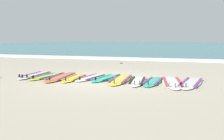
{
  "coord_description": "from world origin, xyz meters",
  "views": [
    {
      "loc": [
        2.87,
        -8.65,
        1.51
      ],
      "look_at": [
        -0.0,
        0.82,
        0.25
      ],
      "focal_mm": 41.54,
      "sensor_mm": 36.0,
      "label": 1
    }
  ],
  "objects_px": {
    "surfboard_9": "(172,82)",
    "surfboard_5": "(107,78)",
    "surfboard_0": "(35,75)",
    "surfboard_3": "(74,78)",
    "surfboard_2": "(61,77)",
    "surfboard_7": "(137,81)",
    "surfboard_8": "(153,81)",
    "surfboard_1": "(47,76)",
    "surfboard_6": "(120,79)",
    "surfboard_10": "(191,83)",
    "surfboard_4": "(91,77)"
  },
  "relations": [
    {
      "from": "surfboard_1",
      "to": "surfboard_7",
      "type": "height_order",
      "value": "same"
    },
    {
      "from": "surfboard_8",
      "to": "surfboard_4",
      "type": "bearing_deg",
      "value": 174.86
    },
    {
      "from": "surfboard_3",
      "to": "surfboard_7",
      "type": "bearing_deg",
      "value": -0.94
    },
    {
      "from": "surfboard_10",
      "to": "surfboard_4",
      "type": "bearing_deg",
      "value": 177.95
    },
    {
      "from": "surfboard_7",
      "to": "surfboard_8",
      "type": "xyz_separation_m",
      "value": [
        0.52,
        0.09,
        -0.0
      ]
    },
    {
      "from": "surfboard_1",
      "to": "surfboard_8",
      "type": "bearing_deg",
      "value": 0.5
    },
    {
      "from": "surfboard_2",
      "to": "surfboard_5",
      "type": "relative_size",
      "value": 1.24
    },
    {
      "from": "surfboard_1",
      "to": "surfboard_3",
      "type": "xyz_separation_m",
      "value": [
        1.12,
        -0.02,
        -0.0
      ]
    },
    {
      "from": "surfboard_4",
      "to": "surfboard_9",
      "type": "height_order",
      "value": "same"
    },
    {
      "from": "surfboard_9",
      "to": "surfboard_8",
      "type": "bearing_deg",
      "value": -178.71
    },
    {
      "from": "surfboard_5",
      "to": "surfboard_9",
      "type": "bearing_deg",
      "value": -5.87
    },
    {
      "from": "surfboard_3",
      "to": "surfboard_7",
      "type": "relative_size",
      "value": 1.0
    },
    {
      "from": "surfboard_2",
      "to": "surfboard_6",
      "type": "relative_size",
      "value": 1.02
    },
    {
      "from": "surfboard_3",
      "to": "surfboard_7",
      "type": "distance_m",
      "value": 2.35
    },
    {
      "from": "surfboard_3",
      "to": "surfboard_5",
      "type": "height_order",
      "value": "same"
    },
    {
      "from": "surfboard_0",
      "to": "surfboard_4",
      "type": "height_order",
      "value": "same"
    },
    {
      "from": "surfboard_10",
      "to": "surfboard_5",
      "type": "bearing_deg",
      "value": 176.62
    },
    {
      "from": "surfboard_2",
      "to": "surfboard_5",
      "type": "bearing_deg",
      "value": 7.78
    },
    {
      "from": "surfboard_0",
      "to": "surfboard_3",
      "type": "relative_size",
      "value": 1.07
    },
    {
      "from": "surfboard_9",
      "to": "surfboard_5",
      "type": "bearing_deg",
      "value": 174.13
    },
    {
      "from": "surfboard_5",
      "to": "surfboard_7",
      "type": "relative_size",
      "value": 1.0
    },
    {
      "from": "surfboard_2",
      "to": "surfboard_4",
      "type": "height_order",
      "value": "same"
    },
    {
      "from": "surfboard_5",
      "to": "surfboard_9",
      "type": "height_order",
      "value": "same"
    },
    {
      "from": "surfboard_8",
      "to": "surfboard_9",
      "type": "xyz_separation_m",
      "value": [
        0.62,
        0.01,
        0.0
      ]
    },
    {
      "from": "surfboard_0",
      "to": "surfboard_5",
      "type": "relative_size",
      "value": 1.07
    },
    {
      "from": "surfboard_7",
      "to": "surfboard_2",
      "type": "bearing_deg",
      "value": 177.82
    },
    {
      "from": "surfboard_4",
      "to": "surfboard_5",
      "type": "xyz_separation_m",
      "value": [
        0.58,
        0.05,
        -0.0
      ]
    },
    {
      "from": "surfboard_7",
      "to": "surfboard_10",
      "type": "distance_m",
      "value": 1.74
    },
    {
      "from": "surfboard_5",
      "to": "surfboard_9",
      "type": "xyz_separation_m",
      "value": [
        2.34,
        -0.24,
        0.0
      ]
    },
    {
      "from": "surfboard_9",
      "to": "surfboard_10",
      "type": "bearing_deg",
      "value": 6.45
    },
    {
      "from": "surfboard_2",
      "to": "surfboard_8",
      "type": "height_order",
      "value": "same"
    },
    {
      "from": "surfboard_2",
      "to": "surfboard_8",
      "type": "relative_size",
      "value": 1.25
    },
    {
      "from": "surfboard_1",
      "to": "surfboard_10",
      "type": "relative_size",
      "value": 0.83
    },
    {
      "from": "surfboard_0",
      "to": "surfboard_7",
      "type": "distance_m",
      "value": 4.11
    },
    {
      "from": "surfboard_2",
      "to": "surfboard_3",
      "type": "distance_m",
      "value": 0.58
    },
    {
      "from": "surfboard_4",
      "to": "surfboard_10",
      "type": "bearing_deg",
      "value": -2.05
    },
    {
      "from": "surfboard_4",
      "to": "surfboard_10",
      "type": "xyz_separation_m",
      "value": [
        3.52,
        -0.13,
        -0.0
      ]
    },
    {
      "from": "surfboard_2",
      "to": "surfboard_10",
      "type": "distance_m",
      "value": 4.66
    },
    {
      "from": "surfboard_1",
      "to": "surfboard_6",
      "type": "relative_size",
      "value": 0.81
    },
    {
      "from": "surfboard_2",
      "to": "surfboard_9",
      "type": "bearing_deg",
      "value": -0.06
    },
    {
      "from": "surfboard_6",
      "to": "surfboard_8",
      "type": "xyz_separation_m",
      "value": [
        1.17,
        -0.13,
        0.0
      ]
    },
    {
      "from": "surfboard_10",
      "to": "surfboard_2",
      "type": "bearing_deg",
      "value": -179.23
    },
    {
      "from": "surfboard_1",
      "to": "surfboard_7",
      "type": "bearing_deg",
      "value": -0.96
    },
    {
      "from": "surfboard_4",
      "to": "surfboard_5",
      "type": "relative_size",
      "value": 0.98
    },
    {
      "from": "surfboard_0",
      "to": "surfboard_2",
      "type": "bearing_deg",
      "value": -4.88
    },
    {
      "from": "surfboard_4",
      "to": "surfboard_7",
      "type": "distance_m",
      "value": 1.81
    },
    {
      "from": "surfboard_7",
      "to": "surfboard_10",
      "type": "bearing_deg",
      "value": 5.74
    },
    {
      "from": "surfboard_9",
      "to": "surfboard_6",
      "type": "bearing_deg",
      "value": 176.31
    },
    {
      "from": "surfboard_0",
      "to": "surfboard_3",
      "type": "bearing_deg",
      "value": -5.63
    },
    {
      "from": "surfboard_3",
      "to": "surfboard_9",
      "type": "bearing_deg",
      "value": 1.12
    }
  ]
}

